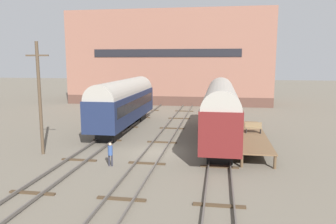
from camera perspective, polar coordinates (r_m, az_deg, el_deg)
name	(u,v)px	position (r m, az deg, el deg)	size (l,w,h in m)	color
ground_plane	(155,152)	(25.88, -2.22, -7.00)	(200.00, 200.00, 0.00)	#60594C
track_left	(95,148)	(27.23, -12.64, -6.09)	(2.60, 60.00, 0.26)	#4C4742
track_middle	(155,150)	(25.85, -2.22, -6.69)	(2.60, 60.00, 0.26)	#4C4742
track_right	(220,153)	(25.38, 8.98, -7.09)	(2.60, 60.00, 0.26)	#4C4742
train_car_navy	(124,101)	(34.54, -7.66, 1.92)	(2.97, 15.25, 5.15)	black
train_car_maroon	(221,108)	(28.97, 9.14, 0.72)	(2.85, 16.90, 5.27)	black
station_platform	(251,135)	(28.42, 14.18, -3.94)	(2.45, 12.03, 0.99)	brown
bench	(253,127)	(28.91, 14.65, -2.58)	(1.40, 0.40, 0.91)	brown
person_worker	(110,152)	(22.65, -10.02, -6.90)	(0.32, 0.32, 1.63)	#282833
utility_pole	(40,97)	(26.35, -21.45, 2.46)	(1.80, 0.24, 8.50)	#473828
warehouse_building	(171,58)	(57.26, 0.56, 9.36)	(33.03, 11.79, 15.01)	#4F342A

